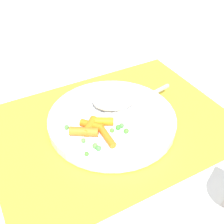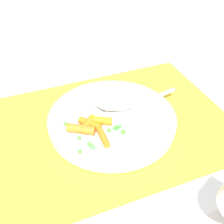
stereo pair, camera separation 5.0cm
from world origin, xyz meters
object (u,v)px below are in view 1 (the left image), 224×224
Objects in this scene: carrot_portion at (94,128)px; rice_mound at (115,97)px; plate at (112,120)px; fork at (126,107)px.

rice_mound is at bearing -144.19° from carrot_portion.
plate is 0.04m from fork.
plate is 2.61× the size of rice_mound.
fork reaches higher than plate.
plate is 0.05m from rice_mound.
rice_mound is 0.47× the size of fork.
carrot_portion is 0.09m from fork.
fork is at bearing -161.41° from carrot_portion.
rice_mound reaches higher than plate.
plate is 0.06m from carrot_portion.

